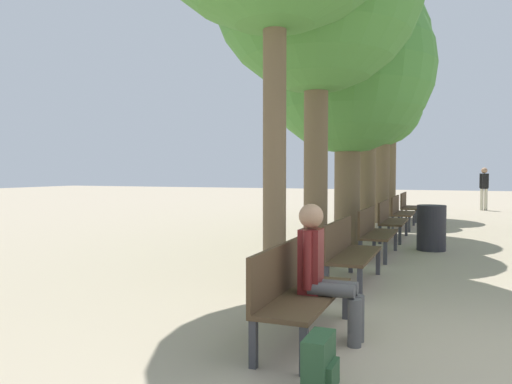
% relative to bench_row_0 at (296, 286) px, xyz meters
% --- Properties ---
extents(ground_plane, '(80.00, 80.00, 0.00)m').
position_rel_bench_row_0_xyz_m(ground_plane, '(1.72, -0.06, -0.49)').
color(ground_plane, tan).
extents(bench_row_0, '(0.50, 1.67, 0.88)m').
position_rel_bench_row_0_xyz_m(bench_row_0, '(0.00, 0.00, 0.00)').
color(bench_row_0, '#4C3823').
rests_on(bench_row_0, ground_plane).
extents(bench_row_1, '(0.50, 1.67, 0.88)m').
position_rel_bench_row_0_xyz_m(bench_row_1, '(0.00, 2.43, 0.00)').
color(bench_row_1, '#4C3823').
rests_on(bench_row_1, ground_plane).
extents(bench_row_2, '(0.50, 1.67, 0.88)m').
position_rel_bench_row_0_xyz_m(bench_row_2, '(0.00, 4.87, 0.00)').
color(bench_row_2, '#4C3823').
rests_on(bench_row_2, ground_plane).
extents(bench_row_3, '(0.50, 1.67, 0.88)m').
position_rel_bench_row_0_xyz_m(bench_row_3, '(0.00, 7.30, 0.00)').
color(bench_row_3, '#4C3823').
rests_on(bench_row_3, ground_plane).
extents(bench_row_4, '(0.50, 1.67, 0.88)m').
position_rel_bench_row_0_xyz_m(bench_row_4, '(0.00, 9.74, 0.00)').
color(bench_row_4, '#4C3823').
rests_on(bench_row_4, ground_plane).
extents(bench_row_5, '(0.50, 1.67, 0.88)m').
position_rel_bench_row_0_xyz_m(bench_row_5, '(0.00, 12.17, 0.00)').
color(bench_row_5, '#4C3823').
rests_on(bench_row_5, ground_plane).
extents(tree_row_2, '(3.54, 3.54, 5.47)m').
position_rel_bench_row_0_xyz_m(tree_row_2, '(-0.72, 6.02, 3.16)').
color(tree_row_2, brown).
rests_on(tree_row_2, ground_plane).
extents(tree_row_3, '(3.12, 3.12, 6.37)m').
position_rel_bench_row_0_xyz_m(tree_row_3, '(-0.72, 8.44, 4.23)').
color(tree_row_3, brown).
rests_on(tree_row_3, ground_plane).
extents(tree_row_4, '(2.48, 2.48, 4.81)m').
position_rel_bench_row_0_xyz_m(tree_row_4, '(-0.72, 11.13, 2.97)').
color(tree_row_4, brown).
rests_on(tree_row_4, ground_plane).
extents(tree_row_5, '(2.95, 2.95, 6.42)m').
position_rel_bench_row_0_xyz_m(tree_row_5, '(-0.72, 13.33, 4.36)').
color(tree_row_5, brown).
rests_on(tree_row_5, ground_plane).
extents(person_seated, '(0.60, 0.34, 1.25)m').
position_rel_bench_row_0_xyz_m(person_seated, '(0.24, 0.06, 0.17)').
color(person_seated, '#4C4C4C').
rests_on(person_seated, ground_plane).
extents(backpack, '(0.20, 0.37, 0.42)m').
position_rel_bench_row_0_xyz_m(backpack, '(0.50, -1.05, -0.29)').
color(backpack, '#284C2D').
rests_on(backpack, ground_plane).
extents(pedestrian_near, '(0.35, 0.29, 1.72)m').
position_rel_bench_row_0_xyz_m(pedestrian_near, '(2.50, 17.57, 0.49)').
color(pedestrian_near, beige).
rests_on(pedestrian_near, ground_plane).
extents(trash_bin, '(0.55, 0.55, 0.89)m').
position_rel_bench_row_0_xyz_m(trash_bin, '(0.95, 5.98, -0.05)').
color(trash_bin, '#232328').
rests_on(trash_bin, ground_plane).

